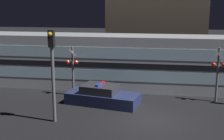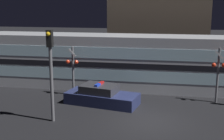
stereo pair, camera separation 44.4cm
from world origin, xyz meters
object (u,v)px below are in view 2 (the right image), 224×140
Objects in this scene: train at (120,62)px; traffic_light_corner at (51,66)px; crossing_signal_near at (218,72)px; police_car at (102,96)px.

traffic_light_corner is (-2.59, -7.47, 1.10)m from train.
traffic_light_corner is at bearing -151.86° from crossing_signal_near.
traffic_light_corner reaches higher than crossing_signal_near.
traffic_light_corner is (-9.32, -4.99, 1.04)m from crossing_signal_near.
crossing_signal_near is at bearing 23.63° from police_car.
train reaches higher than crossing_signal_near.
train is at bearing 70.88° from traffic_light_corner.
police_car is at bearing -98.02° from train.
traffic_light_corner reaches higher than police_car.
train is 7.98m from traffic_light_corner.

